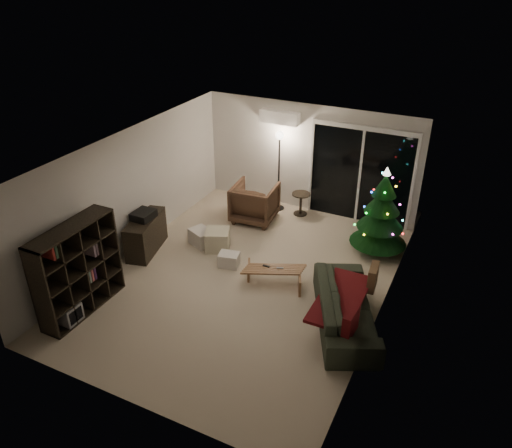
% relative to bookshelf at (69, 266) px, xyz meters
% --- Properties ---
extents(room, '(6.50, 7.51, 2.60)m').
position_rel_bookshelf_xyz_m(room, '(2.71, 3.45, 0.22)').
color(room, beige).
rests_on(room, ground).
extents(bookshelf, '(1.02, 1.62, 1.60)m').
position_rel_bookshelf_xyz_m(bookshelf, '(0.00, 0.00, 0.00)').
color(bookshelf, black).
rests_on(bookshelf, floor).
extents(media_cabinet, '(0.71, 1.24, 0.73)m').
position_rel_bookshelf_xyz_m(media_cabinet, '(0.00, 2.01, -0.43)').
color(media_cabinet, black).
rests_on(media_cabinet, floor).
extents(stereo, '(0.37, 0.44, 0.16)m').
position_rel_bookshelf_xyz_m(stereo, '(0.00, 2.01, 0.01)').
color(stereo, black).
rests_on(stereo, media_cabinet).
extents(armchair, '(1.01, 1.04, 0.87)m').
position_rel_bookshelf_xyz_m(armchair, '(1.39, 4.15, -0.37)').
color(armchair, brown).
rests_on(armchair, floor).
extents(ottoman, '(0.62, 0.62, 0.42)m').
position_rel_bookshelf_xyz_m(ottoman, '(1.27, 2.68, -0.59)').
color(ottoman, beige).
rests_on(ottoman, floor).
extents(cardboard_box_a, '(0.57, 0.51, 0.33)m').
position_rel_bookshelf_xyz_m(cardboard_box_a, '(0.88, 2.69, -0.63)').
color(cardboard_box_a, silver).
rests_on(cardboard_box_a, floor).
extents(cardboard_box_b, '(0.44, 0.37, 0.27)m').
position_rel_bookshelf_xyz_m(cardboard_box_b, '(1.78, 2.24, -0.66)').
color(cardboard_box_b, silver).
rests_on(cardboard_box_b, floor).
extents(side_table, '(0.53, 0.53, 0.53)m').
position_rel_bookshelf_xyz_m(side_table, '(2.23, 4.86, -0.54)').
color(side_table, black).
rests_on(side_table, floor).
extents(floor_lamp, '(0.29, 0.29, 1.84)m').
position_rel_bookshelf_xyz_m(floor_lamp, '(1.64, 4.90, 0.12)').
color(floor_lamp, black).
rests_on(floor_lamp, floor).
extents(sofa, '(1.70, 2.35, 0.64)m').
position_rel_bookshelf_xyz_m(sofa, '(4.30, 1.58, -0.48)').
color(sofa, black).
rests_on(sofa, floor).
extents(sofa_throw, '(0.69, 1.58, 0.05)m').
position_rel_bookshelf_xyz_m(sofa_throw, '(4.20, 1.58, -0.33)').
color(sofa_throw, '#590A0F').
rests_on(sofa_throw, sofa).
extents(cushion_a, '(0.16, 0.43, 0.42)m').
position_rel_bookshelf_xyz_m(cushion_a, '(4.55, 2.23, -0.22)').
color(cushion_a, brown).
rests_on(cushion_a, sofa).
extents(cushion_b, '(0.16, 0.43, 0.42)m').
position_rel_bookshelf_xyz_m(cushion_b, '(4.55, 0.93, -0.22)').
color(cushion_b, '#590A0F').
rests_on(cushion_b, sofa).
extents(coffee_table, '(1.13, 0.78, 0.34)m').
position_rel_bookshelf_xyz_m(coffee_table, '(2.81, 2.06, -0.63)').
color(coffee_table, brown).
rests_on(coffee_table, floor).
extents(remote_a, '(0.13, 0.04, 0.02)m').
position_rel_bookshelf_xyz_m(remote_a, '(2.66, 2.06, -0.45)').
color(remote_a, black).
rests_on(remote_a, coffee_table).
extents(remote_b, '(0.13, 0.08, 0.02)m').
position_rel_bookshelf_xyz_m(remote_b, '(2.91, 2.11, -0.45)').
color(remote_b, slate).
rests_on(remote_b, coffee_table).
extents(christmas_tree, '(1.22, 1.22, 1.83)m').
position_rel_bookshelf_xyz_m(christmas_tree, '(4.22, 4.04, 0.12)').
color(christmas_tree, black).
rests_on(christmas_tree, floor).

